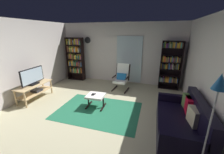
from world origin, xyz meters
TOP-DOWN VIEW (x-y plane):
  - ground_plane at (0.00, 0.00)m, footprint 7.02×7.02m
  - wall_back at (0.00, 2.90)m, footprint 5.60×0.06m
  - wall_left at (-2.70, 0.00)m, footprint 0.06×6.00m
  - wall_right at (2.70, 0.00)m, footprint 0.06×6.00m
  - glass_door_panel at (0.43, 2.83)m, footprint 1.10×0.01m
  - area_rug at (0.05, 0.19)m, footprint 2.37×1.67m
  - tv_stand at (-2.29, 0.28)m, footprint 0.48×1.24m
  - television at (-2.29, 0.27)m, footprint 0.20×0.88m
  - bookshelf_near_tv at (-2.07, 2.61)m, footprint 0.79×0.30m
  - bookshelf_near_sofa at (2.10, 2.65)m, footprint 0.77×0.30m
  - leather_sofa at (2.21, -0.22)m, footprint 0.90×1.79m
  - lounge_armchair at (0.31, 2.01)m, footprint 0.62×0.70m
  - ottoman at (-0.11, 0.38)m, footprint 0.54×0.50m
  - tv_remote at (-0.16, 0.38)m, footprint 0.07×0.15m
  - cell_phone at (-0.20, 0.37)m, footprint 0.09×0.15m
  - floor_lamp_by_sofa at (2.32, -1.19)m, footprint 0.22×0.22m
  - wall_clock at (-1.50, 2.82)m, footprint 0.29×0.03m

SIDE VIEW (x-z plane):
  - ground_plane at x=0.00m, z-range 0.00..0.00m
  - area_rug at x=0.05m, z-range 0.00..0.01m
  - leather_sofa at x=2.21m, z-range -0.12..0.74m
  - ottoman at x=-0.11m, z-range 0.13..0.52m
  - tv_stand at x=-2.29m, z-range 0.08..0.62m
  - cell_phone at x=-0.20m, z-range 0.40..0.41m
  - tv_remote at x=-0.16m, z-range 0.40..0.41m
  - lounge_armchair at x=0.31m, z-range 0.02..1.05m
  - television at x=-2.29m, z-range 0.52..1.08m
  - bookshelf_near_sofa at x=2.10m, z-range 0.04..1.93m
  - bookshelf_near_tv at x=-2.07m, z-range 0.06..2.03m
  - glass_door_panel at x=0.43m, z-range 0.05..2.05m
  - wall_back at x=0.00m, z-range 0.00..2.60m
  - wall_left at x=-2.70m, z-range 0.00..2.60m
  - wall_right at x=2.70m, z-range 0.00..2.60m
  - floor_lamp_by_sofa at x=2.32m, z-range 0.50..2.21m
  - wall_clock at x=-1.50m, z-range 1.71..2.00m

